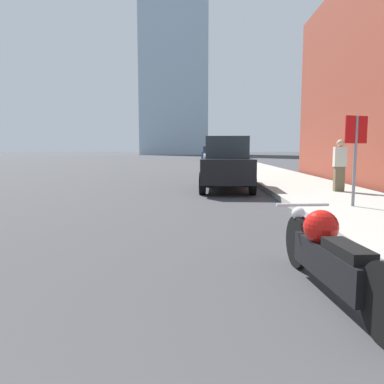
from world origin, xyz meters
The scene contains 9 objects.
sidewalk centered at (5.21, 40.00, 0.07)m, with size 3.19×240.00×0.15m.
distant_tower centered at (-6.01, 103.79, 28.74)m, with size 17.38×17.38×57.48m.
motorcycle centered at (2.76, 3.97, 0.40)m, with size 0.62×2.45×0.80m.
parked_car_black centered at (2.33, 13.40, 0.92)m, with size 1.89×4.39×1.84m.
parked_car_white centered at (2.47, 25.90, 0.85)m, with size 1.88×4.31×1.73m.
parked_car_silver centered at (2.41, 38.56, 0.83)m, with size 1.90×4.40×1.64m.
parked_car_blue centered at (2.32, 50.09, 0.87)m, with size 2.07×4.38×1.78m.
stop_sign centered at (4.89, 8.80, 1.52)m, with size 0.57×0.26×2.00m.
pedestrian centered at (5.64, 11.83, 0.94)m, with size 0.36×0.22×1.56m.
Camera 1 is at (1.52, 0.38, 1.42)m, focal length 35.00 mm.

